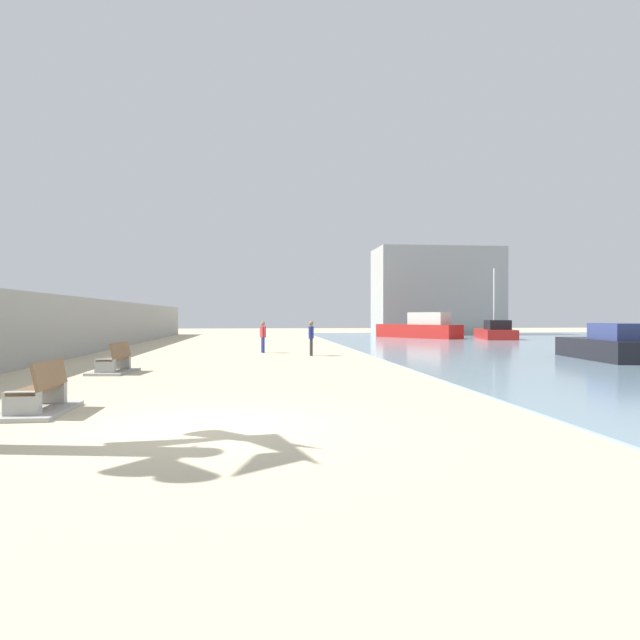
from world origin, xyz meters
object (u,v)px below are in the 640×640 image
person_walking (263,335)px  boat_far_right (495,332)px  boat_outer (420,328)px  bench_near (39,401)px  bench_far (114,366)px  boat_mid_bay (613,346)px  person_standing (311,336)px

person_walking → boat_far_right: (18.29, 15.04, -0.29)m
boat_outer → bench_near: bearing=-116.1°
bench_far → boat_far_right: bearing=47.1°
bench_far → boat_outer: (17.79, 27.53, 0.58)m
bench_near → boat_mid_bay: (18.45, 11.01, 0.37)m
bench_near → person_standing: bearing=66.9°
bench_far → boat_far_right: boat_far_right is taller
bench_far → boat_mid_bay: 19.22m
person_walking → person_standing: 3.22m
bench_far → boat_outer: bearing=57.1°
person_standing → person_walking: bearing=132.8°
boat_mid_bay → person_walking: bearing=155.0°
person_walking → boat_mid_bay: bearing=-25.0°
boat_mid_bay → person_standing: bearing=160.6°
boat_mid_bay → bench_far: bearing=-170.4°
boat_far_right → bench_far: bearing=-132.9°
person_standing → boat_mid_bay: (11.96, -4.23, -0.32)m
boat_outer → boat_far_right: (5.29, -2.70, -0.22)m
bench_far → person_walking: 10.92m
boat_outer → boat_far_right: bearing=-27.0°
boat_outer → boat_mid_bay: bearing=-87.3°
person_walking → boat_far_right: 23.68m
bench_near → person_walking: person_walking is taller
bench_near → bench_far: same height
bench_far → person_standing: (6.98, 7.43, 0.68)m
person_standing → boat_mid_bay: bearing=-19.4°
boat_far_right → person_walking: bearing=-140.6°
bench_near → boat_mid_bay: bearing=30.8°
bench_far → boat_outer: 32.78m
person_walking → person_standing: bearing=-47.2°
bench_near → bench_far: (-0.49, 7.80, 0.00)m
boat_far_right → boat_outer: bearing=153.0°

